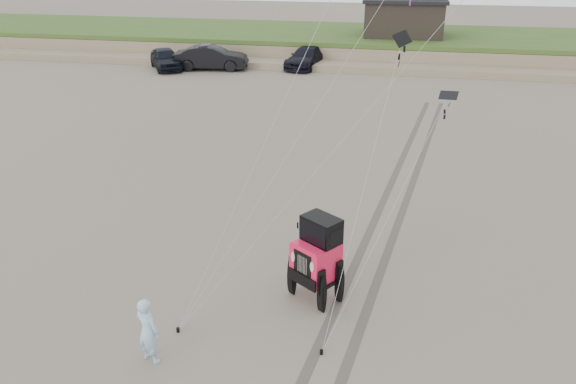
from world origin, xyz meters
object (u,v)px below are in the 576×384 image
(cabin, at_px, (404,16))
(truck_a, at_px, (166,59))
(truck_c, at_px, (307,57))
(man, at_px, (148,330))
(truck_b, at_px, (211,58))
(jeep, at_px, (316,268))

(cabin, bearing_deg, truck_a, -154.32)
(truck_c, relative_size, man, 3.12)
(truck_a, distance_m, truck_b, 3.42)
(truck_a, distance_m, man, 32.16)
(truck_a, relative_size, jeep, 0.90)
(man, bearing_deg, cabin, -77.27)
(truck_a, distance_m, jeep, 30.75)
(truck_a, bearing_deg, truck_c, -18.49)
(cabin, bearing_deg, truck_b, -150.47)
(cabin, bearing_deg, jeep, -93.07)
(jeep, bearing_deg, man, -100.92)
(truck_c, distance_m, man, 32.49)
(truck_c, xyz_separation_m, jeep, (5.03, -29.30, 0.19))
(jeep, distance_m, man, 4.56)
(cabin, distance_m, truck_c, 9.26)
(cabin, relative_size, truck_b, 1.20)
(truck_a, bearing_deg, jeep, -93.07)
(cabin, height_order, truck_c, cabin)
(truck_b, height_order, truck_c, truck_b)
(truck_c, height_order, man, man)
(truck_c, bearing_deg, truck_b, -150.86)
(truck_a, height_order, truck_b, truck_b)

